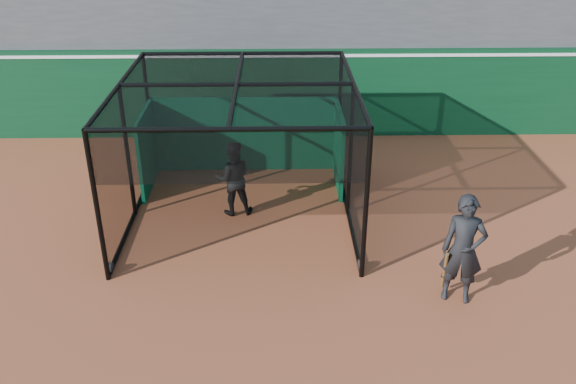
{
  "coord_description": "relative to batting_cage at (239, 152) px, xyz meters",
  "views": [
    {
      "loc": [
        0.69,
        -8.13,
        6.59
      ],
      "look_at": [
        0.89,
        2.0,
        1.4
      ],
      "focal_mm": 38.0,
      "sensor_mm": 36.0,
      "label": 1
    }
  ],
  "objects": [
    {
      "name": "ground",
      "position": [
        0.11,
        -3.74,
        -1.47
      ],
      "size": [
        120.0,
        120.0,
        0.0
      ],
      "primitive_type": "plane",
      "color": "brown",
      "rests_on": "ground"
    },
    {
      "name": "outfield_wall",
      "position": [
        0.11,
        4.76,
        -0.18
      ],
      "size": [
        50.0,
        0.5,
        2.5
      ],
      "color": "#0A381C",
      "rests_on": "ground"
    },
    {
      "name": "batting_cage",
      "position": [
        0.0,
        0.0,
        0.0
      ],
      "size": [
        4.8,
        5.02,
        2.95
      ],
      "color": "black",
      "rests_on": "ground"
    },
    {
      "name": "batter",
      "position": [
        -0.16,
        0.04,
        -0.63
      ],
      "size": [
        0.89,
        0.74,
        1.68
      ],
      "primitive_type": "imported",
      "rotation": [
        0.0,
        0.0,
        3.27
      ],
      "color": "black",
      "rests_on": "ground"
    },
    {
      "name": "on_deck_player",
      "position": [
        3.94,
        -3.18,
        -0.47
      ],
      "size": [
        0.83,
        0.65,
        2.01
      ],
      "color": "black",
      "rests_on": "ground"
    }
  ]
}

